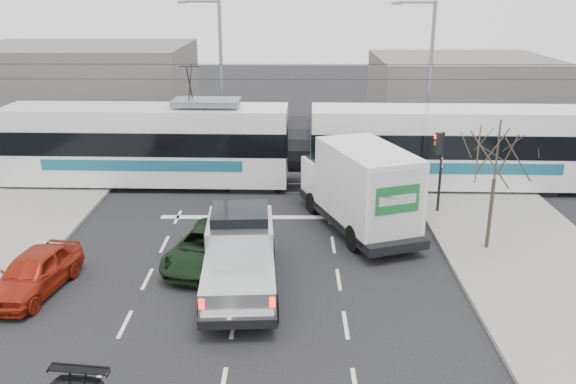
{
  "coord_description": "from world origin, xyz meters",
  "views": [
    {
      "loc": [
        0.07,
        -19.16,
        9.76
      ],
      "look_at": [
        -0.1,
        4.2,
        1.8
      ],
      "focal_mm": 38.0,
      "sensor_mm": 36.0,
      "label": 1
    }
  ],
  "objects_px": {
    "box_truck": "(360,188)",
    "bare_tree": "(497,156)",
    "red_car": "(34,272)",
    "silver_pickup": "(240,252)",
    "navy_pickup": "(381,197)",
    "traffic_signal": "(439,155)",
    "street_lamp_near": "(427,76)",
    "green_car": "(207,247)",
    "tram": "(298,145)",
    "street_lamp_far": "(218,71)"
  },
  "relations": [
    {
      "from": "street_lamp_near",
      "to": "red_car",
      "type": "bearing_deg",
      "value": -136.59
    },
    {
      "from": "street_lamp_near",
      "to": "silver_pickup",
      "type": "relative_size",
      "value": 1.32
    },
    {
      "from": "box_truck",
      "to": "green_car",
      "type": "distance_m",
      "value": 6.89
    },
    {
      "from": "box_truck",
      "to": "navy_pickup",
      "type": "distance_m",
      "value": 1.71
    },
    {
      "from": "tram",
      "to": "traffic_signal",
      "type": "bearing_deg",
      "value": -31.5
    },
    {
      "from": "tram",
      "to": "red_car",
      "type": "bearing_deg",
      "value": -126.33
    },
    {
      "from": "bare_tree",
      "to": "traffic_signal",
      "type": "relative_size",
      "value": 1.39
    },
    {
      "from": "green_car",
      "to": "bare_tree",
      "type": "bearing_deg",
      "value": 19.77
    },
    {
      "from": "box_truck",
      "to": "navy_pickup",
      "type": "bearing_deg",
      "value": 27.19
    },
    {
      "from": "bare_tree",
      "to": "green_car",
      "type": "height_order",
      "value": "bare_tree"
    },
    {
      "from": "tram",
      "to": "silver_pickup",
      "type": "bearing_deg",
      "value": -99.3
    },
    {
      "from": "street_lamp_far",
      "to": "box_truck",
      "type": "distance_m",
      "value": 13.76
    },
    {
      "from": "street_lamp_far",
      "to": "green_car",
      "type": "height_order",
      "value": "street_lamp_far"
    },
    {
      "from": "tram",
      "to": "navy_pickup",
      "type": "xyz_separation_m",
      "value": [
        3.55,
        -4.69,
        -1.08
      ]
    },
    {
      "from": "traffic_signal",
      "to": "navy_pickup",
      "type": "height_order",
      "value": "traffic_signal"
    },
    {
      "from": "street_lamp_far",
      "to": "silver_pickup",
      "type": "bearing_deg",
      "value": -81.32
    },
    {
      "from": "box_truck",
      "to": "red_car",
      "type": "relative_size",
      "value": 1.84
    },
    {
      "from": "bare_tree",
      "to": "green_car",
      "type": "relative_size",
      "value": 1.05
    },
    {
      "from": "tram",
      "to": "red_car",
      "type": "height_order",
      "value": "tram"
    },
    {
      "from": "bare_tree",
      "to": "street_lamp_far",
      "type": "height_order",
      "value": "street_lamp_far"
    },
    {
      "from": "street_lamp_near",
      "to": "tram",
      "type": "distance_m",
      "value": 8.34
    },
    {
      "from": "navy_pickup",
      "to": "red_car",
      "type": "relative_size",
      "value": 1.24
    },
    {
      "from": "tram",
      "to": "green_car",
      "type": "height_order",
      "value": "tram"
    },
    {
      "from": "navy_pickup",
      "to": "tram",
      "type": "bearing_deg",
      "value": 131.61
    },
    {
      "from": "silver_pickup",
      "to": "tram",
      "type": "bearing_deg",
      "value": 75.85
    },
    {
      "from": "traffic_signal",
      "to": "street_lamp_far",
      "type": "height_order",
      "value": "street_lamp_far"
    },
    {
      "from": "street_lamp_far",
      "to": "traffic_signal",
      "type": "bearing_deg",
      "value": -41.72
    },
    {
      "from": "street_lamp_near",
      "to": "navy_pickup",
      "type": "relative_size",
      "value": 1.73
    },
    {
      "from": "bare_tree",
      "to": "street_lamp_far",
      "type": "relative_size",
      "value": 0.56
    },
    {
      "from": "street_lamp_near",
      "to": "tram",
      "type": "bearing_deg",
      "value": -153.0
    },
    {
      "from": "traffic_signal",
      "to": "navy_pickup",
      "type": "xyz_separation_m",
      "value": [
        -2.55,
        -0.72,
        -1.69
      ]
    },
    {
      "from": "bare_tree",
      "to": "red_car",
      "type": "bearing_deg",
      "value": -167.87
    },
    {
      "from": "navy_pickup",
      "to": "traffic_signal",
      "type": "bearing_deg",
      "value": 20.28
    },
    {
      "from": "street_lamp_near",
      "to": "green_car",
      "type": "distance_m",
      "value": 16.98
    },
    {
      "from": "tram",
      "to": "navy_pickup",
      "type": "bearing_deg",
      "value": -51.36
    },
    {
      "from": "bare_tree",
      "to": "green_car",
      "type": "bearing_deg",
      "value": -173.59
    },
    {
      "from": "silver_pickup",
      "to": "green_car",
      "type": "xyz_separation_m",
      "value": [
        -1.35,
        1.64,
        -0.54
      ]
    },
    {
      "from": "bare_tree",
      "to": "silver_pickup",
      "type": "xyz_separation_m",
      "value": [
        -9.29,
        -2.84,
        -2.59
      ]
    },
    {
      "from": "box_truck",
      "to": "traffic_signal",
      "type": "bearing_deg",
      "value": 7.59
    },
    {
      "from": "bare_tree",
      "to": "street_lamp_far",
      "type": "bearing_deg",
      "value": 131.12
    },
    {
      "from": "box_truck",
      "to": "bare_tree",
      "type": "bearing_deg",
      "value": -43.9
    },
    {
      "from": "street_lamp_far",
      "to": "box_truck",
      "type": "bearing_deg",
      "value": -58.15
    },
    {
      "from": "traffic_signal",
      "to": "green_car",
      "type": "bearing_deg",
      "value": -151.38
    },
    {
      "from": "street_lamp_near",
      "to": "box_truck",
      "type": "relative_size",
      "value": 1.16
    },
    {
      "from": "tram",
      "to": "silver_pickup",
      "type": "relative_size",
      "value": 4.35
    },
    {
      "from": "bare_tree",
      "to": "tram",
      "type": "distance_m",
      "value": 10.88
    },
    {
      "from": "silver_pickup",
      "to": "traffic_signal",
      "type": "bearing_deg",
      "value": 36.61
    },
    {
      "from": "traffic_signal",
      "to": "box_truck",
      "type": "distance_m",
      "value": 4.16
    },
    {
      "from": "traffic_signal",
      "to": "tram",
      "type": "bearing_deg",
      "value": 146.99
    },
    {
      "from": "red_car",
      "to": "silver_pickup",
      "type": "bearing_deg",
      "value": 14.91
    }
  ]
}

